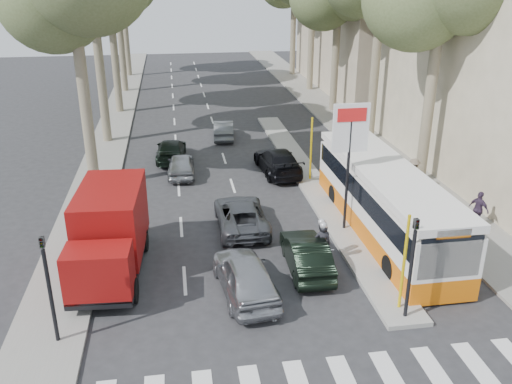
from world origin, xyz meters
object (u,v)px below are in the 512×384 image
city_bus (384,199)px  motorcycle (322,244)px  dark_hatchback (306,254)px  silver_hatchback (245,276)px  red_truck (110,232)px

city_bus → motorcycle: bearing=-147.0°
city_bus → motorcycle: city_bus is taller
dark_hatchback → city_bus: city_bus is taller
silver_hatchback → red_truck: bearing=-32.5°
red_truck → motorcycle: red_truck is taller
city_bus → motorcycle: size_ratio=5.15×
city_bus → red_truck: bearing=-172.5°
dark_hatchback → motorcycle: (0.68, 0.36, 0.20)m
motorcycle → silver_hatchback: bearing=-145.4°
silver_hatchback → dark_hatchback: 2.80m
silver_hatchback → red_truck: 5.27m
red_truck → city_bus: red_truck is taller
silver_hatchback → red_truck: red_truck is taller
red_truck → motorcycle: (7.82, -0.62, -0.80)m
silver_hatchback → motorcycle: (3.16, 1.65, 0.12)m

